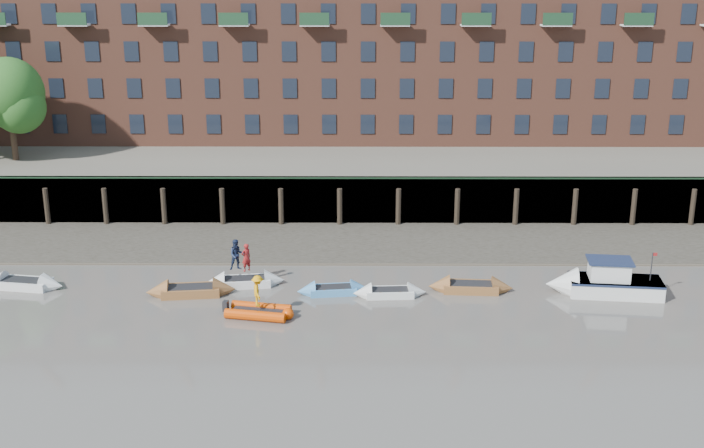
{
  "coord_description": "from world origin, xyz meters",
  "views": [
    {
      "loc": [
        3.14,
        -35.74,
        18.41
      ],
      "look_at": [
        2.89,
        12.0,
        3.2
      ],
      "focal_mm": 45.0,
      "sensor_mm": 36.0,
      "label": 1
    }
  ],
  "objects_px": {
    "rowboat_4": "(333,290)",
    "motor_launch": "(596,283)",
    "rowboat_2": "(191,291)",
    "person_rib_crew": "(258,291)",
    "rowboat_3": "(245,282)",
    "person_rower_b": "(237,255)",
    "person_rower_a": "(246,257)",
    "rowboat_5": "(390,293)",
    "rowboat_0": "(24,283)",
    "rib_tender": "(261,312)",
    "rowboat_6": "(471,287)"
  },
  "relations": [
    {
      "from": "motor_launch",
      "to": "rowboat_3",
      "type": "bearing_deg",
      "value": 3.09
    },
    {
      "from": "rowboat_2",
      "to": "rib_tender",
      "type": "height_order",
      "value": "rowboat_2"
    },
    {
      "from": "rowboat_5",
      "to": "person_rower_b",
      "type": "distance_m",
      "value": 8.86
    },
    {
      "from": "rowboat_0",
      "to": "rib_tender",
      "type": "bearing_deg",
      "value": -6.81
    },
    {
      "from": "rowboat_0",
      "to": "rowboat_2",
      "type": "relative_size",
      "value": 0.97
    },
    {
      "from": "person_rower_a",
      "to": "person_rower_b",
      "type": "xyz_separation_m",
      "value": [
        -0.55,
        0.21,
        0.08
      ]
    },
    {
      "from": "rowboat_3",
      "to": "person_rower_a",
      "type": "xyz_separation_m",
      "value": [
        0.13,
        0.01,
        1.45
      ]
    },
    {
      "from": "rowboat_0",
      "to": "motor_launch",
      "type": "xyz_separation_m",
      "value": [
        31.86,
        -0.74,
        0.41
      ]
    },
    {
      "from": "person_rower_a",
      "to": "person_rower_b",
      "type": "height_order",
      "value": "person_rower_b"
    },
    {
      "from": "rowboat_0",
      "to": "rib_tender",
      "type": "xyz_separation_m",
      "value": [
        13.73,
        -3.96,
        0.02
      ]
    },
    {
      "from": "rowboat_6",
      "to": "rowboat_0",
      "type": "bearing_deg",
      "value": -177.32
    },
    {
      "from": "rowboat_0",
      "to": "person_rib_crew",
      "type": "xyz_separation_m",
      "value": [
        13.6,
        -3.88,
        1.15
      ]
    },
    {
      "from": "rowboat_4",
      "to": "rowboat_2",
      "type": "bearing_deg",
      "value": 174.66
    },
    {
      "from": "rib_tender",
      "to": "motor_launch",
      "type": "bearing_deg",
      "value": 21.53
    },
    {
      "from": "rowboat_2",
      "to": "person_rib_crew",
      "type": "height_order",
      "value": "person_rib_crew"
    },
    {
      "from": "rowboat_5",
      "to": "person_rower_a",
      "type": "bearing_deg",
      "value": 165.8
    },
    {
      "from": "rowboat_0",
      "to": "person_rower_b",
      "type": "relative_size",
      "value": 2.72
    },
    {
      "from": "rowboat_0",
      "to": "rowboat_2",
      "type": "xyz_separation_m",
      "value": [
        9.58,
        -1.05,
        0.01
      ]
    },
    {
      "from": "rowboat_5",
      "to": "rowboat_6",
      "type": "relative_size",
      "value": 0.86
    },
    {
      "from": "rowboat_2",
      "to": "rowboat_5",
      "type": "distance_m",
      "value": 10.91
    },
    {
      "from": "motor_launch",
      "to": "person_rower_a",
      "type": "distance_m",
      "value": 19.42
    },
    {
      "from": "rowboat_0",
      "to": "motor_launch",
      "type": "height_order",
      "value": "motor_launch"
    },
    {
      "from": "rowboat_4",
      "to": "motor_launch",
      "type": "bearing_deg",
      "value": -7.02
    },
    {
      "from": "rowboat_4",
      "to": "rowboat_5",
      "type": "bearing_deg",
      "value": -14.1
    },
    {
      "from": "rowboat_3",
      "to": "rowboat_4",
      "type": "distance_m",
      "value": 5.14
    },
    {
      "from": "person_rower_a",
      "to": "rowboat_2",
      "type": "bearing_deg",
      "value": -14.83
    },
    {
      "from": "motor_launch",
      "to": "person_rib_crew",
      "type": "xyz_separation_m",
      "value": [
        -18.26,
        -3.14,
        0.74
      ]
    },
    {
      "from": "rowboat_3",
      "to": "person_rib_crew",
      "type": "bearing_deg",
      "value": -81.34
    },
    {
      "from": "rowboat_5",
      "to": "motor_launch",
      "type": "xyz_separation_m",
      "value": [
        11.37,
        0.43,
        0.45
      ]
    },
    {
      "from": "rowboat_0",
      "to": "rowboat_2",
      "type": "distance_m",
      "value": 9.64
    },
    {
      "from": "rowboat_4",
      "to": "motor_launch",
      "type": "relative_size",
      "value": 0.64
    },
    {
      "from": "rowboat_4",
      "to": "person_rib_crew",
      "type": "relative_size",
      "value": 2.47
    },
    {
      "from": "rowboat_0",
      "to": "motor_launch",
      "type": "distance_m",
      "value": 31.87
    },
    {
      "from": "rowboat_5",
      "to": "rib_tender",
      "type": "relative_size",
      "value": 1.14
    },
    {
      "from": "motor_launch",
      "to": "person_rower_a",
      "type": "height_order",
      "value": "person_rower_a"
    },
    {
      "from": "rowboat_0",
      "to": "motor_launch",
      "type": "bearing_deg",
      "value": 7.93
    },
    {
      "from": "motor_launch",
      "to": "rowboat_0",
      "type": "bearing_deg",
      "value": 5.02
    },
    {
      "from": "rowboat_0",
      "to": "person_rower_a",
      "type": "height_order",
      "value": "person_rower_a"
    },
    {
      "from": "rowboat_2",
      "to": "rowboat_4",
      "type": "relative_size",
      "value": 1.22
    },
    {
      "from": "rowboat_0",
      "to": "person_rib_crew",
      "type": "bearing_deg",
      "value": -6.67
    },
    {
      "from": "rowboat_2",
      "to": "rowboat_5",
      "type": "xyz_separation_m",
      "value": [
        10.9,
        -0.12,
        -0.04
      ]
    },
    {
      "from": "rowboat_5",
      "to": "rowboat_4",
      "type": "bearing_deg",
      "value": 169.9
    },
    {
      "from": "rowboat_3",
      "to": "rowboat_5",
      "type": "xyz_separation_m",
      "value": [
        8.12,
        -1.54,
        -0.02
      ]
    },
    {
      "from": "motor_launch",
      "to": "rowboat_4",
      "type": "bearing_deg",
      "value": 6.56
    },
    {
      "from": "rowboat_3",
      "to": "person_rower_b",
      "type": "bearing_deg",
      "value": 144.75
    },
    {
      "from": "rib_tender",
      "to": "rowboat_0",
      "type": "bearing_deg",
      "value": 175.39
    },
    {
      "from": "motor_launch",
      "to": "person_rower_b",
      "type": "xyz_separation_m",
      "value": [
        -19.91,
        1.33,
        1.11
      ]
    },
    {
      "from": "rowboat_0",
      "to": "rowboat_6",
      "type": "relative_size",
      "value": 1.02
    },
    {
      "from": "rowboat_3",
      "to": "person_rib_crew",
      "type": "relative_size",
      "value": 2.79
    },
    {
      "from": "rowboat_3",
      "to": "person_rower_b",
      "type": "height_order",
      "value": "person_rower_b"
    }
  ]
}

